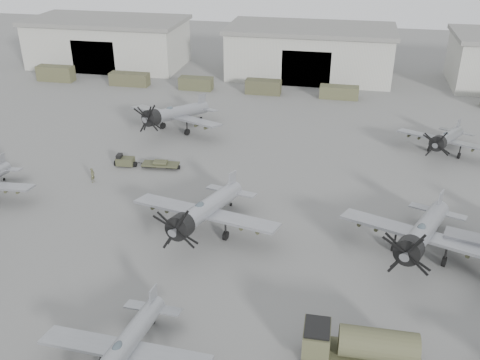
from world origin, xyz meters
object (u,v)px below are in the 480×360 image
object	(u,v)px
aircraft_far_0	(173,114)
fuel_tanker	(360,345)
aircraft_mid_2	(422,233)
tug_trailer	(139,162)
aircraft_near_1	(122,349)
aircraft_mid_1	(203,211)
ground_crew	(93,175)
aircraft_far_1	(446,139)

from	to	relation	value
aircraft_far_0	fuel_tanker	world-z (taller)	aircraft_far_0
aircraft_mid_2	aircraft_far_0	distance (m)	37.82
tug_trailer	aircraft_near_1	bearing A→B (deg)	-74.42
aircraft_near_1	aircraft_mid_1	size ratio (longest dim) A/B	0.81
aircraft_near_1	fuel_tanker	size ratio (longest dim) A/B	1.48
aircraft_mid_2	ground_crew	bearing A→B (deg)	-173.20
aircraft_mid_1	aircraft_mid_2	xyz separation A→B (m)	(18.81, 0.05, 0.02)
tug_trailer	aircraft_mid_1	bearing A→B (deg)	-52.41
aircraft_mid_1	fuel_tanker	distance (m)	19.09
aircraft_far_1	ground_crew	world-z (taller)	aircraft_far_1
aircraft_near_1	ground_crew	xyz separation A→B (m)	(-13.94, 24.83, -1.24)
aircraft_near_1	aircraft_far_0	distance (m)	41.93
aircraft_mid_1	aircraft_far_0	distance (m)	26.11
aircraft_near_1	fuel_tanker	bearing A→B (deg)	17.08
aircraft_far_0	aircraft_far_1	bearing A→B (deg)	20.78
aircraft_near_1	aircraft_mid_2	bearing A→B (deg)	43.39
aircraft_mid_1	aircraft_mid_2	world-z (taller)	aircraft_mid_2
aircraft_mid_2	fuel_tanker	bearing A→B (deg)	-90.45
tug_trailer	ground_crew	distance (m)	5.82
aircraft_near_1	ground_crew	bearing A→B (deg)	121.81
aircraft_mid_1	aircraft_far_1	distance (m)	33.25
aircraft_near_1	aircraft_mid_2	size ratio (longest dim) A/B	0.81
aircraft_mid_1	aircraft_far_1	size ratio (longest dim) A/B	1.21
aircraft_far_1	tug_trailer	world-z (taller)	aircraft_far_1
aircraft_mid_2	ground_crew	distance (m)	34.44
aircraft_mid_1	aircraft_far_1	xyz separation A→B (m)	(23.85, 23.16, -0.38)
aircraft_mid_1	tug_trailer	size ratio (longest dim) A/B	1.90
aircraft_far_0	tug_trailer	xyz separation A→B (m)	(-0.66, -11.26, -2.00)
ground_crew	aircraft_mid_1	bearing A→B (deg)	-109.59
aircraft_near_1	tug_trailer	size ratio (longest dim) A/B	1.53
fuel_tanker	ground_crew	xyz separation A→B (m)	(-28.56, 21.03, -0.86)
aircraft_near_1	aircraft_far_1	bearing A→B (deg)	60.96
aircraft_far_0	tug_trailer	world-z (taller)	aircraft_far_0
aircraft_mid_1	ground_crew	size ratio (longest dim) A/B	8.57
aircraft_mid_2	tug_trailer	bearing A→B (deg)	177.34
fuel_tanker	aircraft_far_1	bearing A→B (deg)	73.76
aircraft_near_1	aircraft_mid_2	xyz separation A→B (m)	(19.54, 16.91, 0.50)
aircraft_near_1	fuel_tanker	distance (m)	15.12
fuel_tanker	tug_trailer	world-z (taller)	fuel_tanker
aircraft_mid_2	ground_crew	xyz separation A→B (m)	(-33.48, 7.92, -1.74)
aircraft_far_1	tug_trailer	distance (m)	36.63
aircraft_mid_1	aircraft_mid_2	distance (m)	18.81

